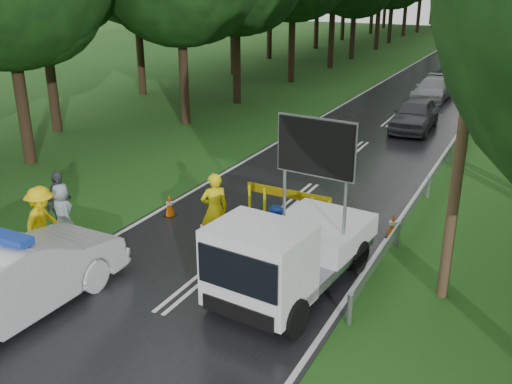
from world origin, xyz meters
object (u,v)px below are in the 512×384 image
Objects in this scene: work_truck at (287,253)px; civilian at (278,241)px; queue_car_third at (455,74)px; queue_car_fourth at (474,57)px; police_sedan at (12,279)px; barrier at (288,198)px; queue_car_first at (415,114)px; queue_car_second at (433,89)px; officer at (215,209)px.

civilian is (-0.57, 0.73, -0.14)m from work_truck.
queue_car_third is 0.99× the size of queue_car_fourth.
police_sedan is 7.54m from barrier.
civilian is 0.35× the size of queue_car_fourth.
queue_car_first is at bearing -90.13° from queue_car_third.
queue_car_second is 0.88× the size of queue_car_fourth.
work_truck is 3.81m from barrier.
police_sedan is at bearing -102.72° from queue_car_first.
police_sedan is 1.21× the size of queue_car_first.
officer is 0.40× the size of queue_car_third.
police_sedan is at bearing -95.35° from queue_car_second.
police_sedan is 5.81m from civilian.
police_sedan is 5.22m from officer.
police_sedan is 5.77m from work_truck.
queue_car_fourth is at bearing 97.14° from work_truck.
civilian reaches higher than queue_car_third.
officer is 22.14m from queue_car_second.
officer is 14.78m from queue_car_first.
police_sedan reaches higher than queue_car_first.
queue_car_second is (-0.70, 22.85, -0.24)m from civilian.
queue_car_third is (0.52, 26.09, -0.13)m from barrier.
police_sedan reaches higher than barrier.
work_truck is 1.87× the size of barrier.
barrier is (3.20, 6.83, -0.05)m from police_sedan.
queue_car_second is at bearing 93.29° from queue_car_first.
police_sedan is 2.99× the size of civilian.
civilian is at bearing -133.94° from police_sedan.
queue_car_second is at bearing -138.68° from officer.
work_truck reaches higher than police_sedan.
civilian is 0.40× the size of queue_car_second.
police_sedan is 19.87m from queue_car_first.
queue_car_second is (-1.26, 23.58, -0.38)m from work_truck.
queue_car_second is 6.01m from queue_car_third.
civilian is (0.95, -2.76, 0.06)m from barrier.
queue_car_fourth is at bearing 87.91° from queue_car_third.
officer is (1.98, 4.83, 0.13)m from police_sedan.
police_sedan is at bearing -97.83° from queue_car_third.
barrier is 20.09m from queue_car_second.
queue_car_fourth reaches higher than queue_car_first.
officer reaches higher than police_sedan.
work_truck reaches higher than officer.
work_truck reaches higher than queue_car_second.
queue_car_first is 22.01m from queue_car_fourth.
police_sedan reaches higher than civilian.
officer reaches higher than civilian.
queue_car_fourth is (-0.19, 22.01, 0.08)m from queue_car_first.
work_truck is 38.14m from queue_car_fourth.
barrier is 12.66m from queue_car_first.
queue_car_fourth is (-0.32, 37.40, -0.05)m from civilian.
queue_car_third is at bearing 90.20° from queue_car_first.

